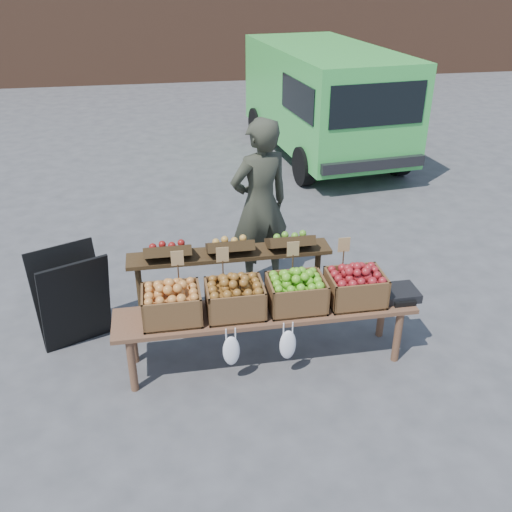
{
  "coord_description": "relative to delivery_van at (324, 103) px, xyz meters",
  "views": [
    {
      "loc": [
        -0.29,
        -4.46,
        3.38
      ],
      "look_at": [
        0.54,
        0.22,
        0.85
      ],
      "focal_mm": 40.0,
      "sensor_mm": 36.0,
      "label": 1
    }
  ],
  "objects": [
    {
      "name": "ground",
      "position": [
        -2.73,
        -5.61,
        -0.98
      ],
      "size": [
        80.0,
        80.0,
        0.0
      ],
      "primitive_type": "plane",
      "color": "#4A4A4D"
    },
    {
      "name": "delivery_van",
      "position": [
        0.0,
        0.0,
        0.0
      ],
      "size": [
        2.46,
        4.55,
        1.95
      ],
      "primitive_type": null,
      "rotation": [
        0.0,
        0.0,
        0.11
      ],
      "color": "green",
      "rests_on": "ground"
    },
    {
      "name": "vendor",
      "position": [
        -1.99,
        -4.44,
        -0.01
      ],
      "size": [
        0.82,
        0.67,
        1.93
      ],
      "primitive_type": "imported",
      "rotation": [
        0.0,
        0.0,
        3.48
      ],
      "color": "#303326",
      "rests_on": "ground"
    },
    {
      "name": "chalkboard_sign",
      "position": [
        -3.95,
        -5.27,
        -0.48
      ],
      "size": [
        0.74,
        0.59,
        0.98
      ],
      "primitive_type": null,
      "rotation": [
        0.0,
        0.0,
        0.41
      ],
      "color": "black",
      "rests_on": "ground"
    },
    {
      "name": "back_table",
      "position": [
        -2.42,
        -5.16,
        -0.46
      ],
      "size": [
        2.1,
        0.44,
        1.04
      ],
      "primitive_type": null,
      "color": "#342412",
      "rests_on": "ground"
    },
    {
      "name": "display_bench",
      "position": [
        -2.2,
        -5.88,
        -0.69
      ],
      "size": [
        2.7,
        0.56,
        0.57
      ],
      "primitive_type": null,
      "color": "brown",
      "rests_on": "ground"
    },
    {
      "name": "crate_golden_apples",
      "position": [
        -3.02,
        -5.88,
        -0.27
      ],
      "size": [
        0.5,
        0.4,
        0.28
      ],
      "primitive_type": null,
      "color": "#B2881F",
      "rests_on": "display_bench"
    },
    {
      "name": "crate_russet_pears",
      "position": [
        -2.47,
        -5.88,
        -0.27
      ],
      "size": [
        0.5,
        0.4,
        0.28
      ],
      "primitive_type": null,
      "color": "brown",
      "rests_on": "display_bench"
    },
    {
      "name": "crate_red_apples",
      "position": [
        -1.92,
        -5.88,
        -0.27
      ],
      "size": [
        0.5,
        0.4,
        0.28
      ],
      "primitive_type": null,
      "color": "#3C941B",
      "rests_on": "display_bench"
    },
    {
      "name": "crate_green_apples",
      "position": [
        -1.37,
        -5.88,
        -0.27
      ],
      "size": [
        0.5,
        0.4,
        0.28
      ],
      "primitive_type": null,
      "color": "maroon",
      "rests_on": "display_bench"
    },
    {
      "name": "weighing_scale",
      "position": [
        -0.95,
        -5.88,
        -0.37
      ],
      "size": [
        0.34,
        0.3,
        0.08
      ],
      "primitive_type": "cube",
      "color": "black",
      "rests_on": "display_bench"
    }
  ]
}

